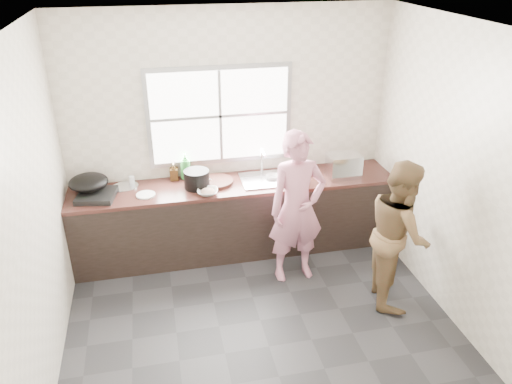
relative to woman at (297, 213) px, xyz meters
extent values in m
cube|color=#262628|center=(-0.53, -0.65, -0.77)|extent=(3.60, 3.20, 0.01)
cube|color=silver|center=(-0.53, -0.65, 1.94)|extent=(3.60, 3.20, 0.01)
cube|color=beige|center=(-0.53, 0.96, 0.58)|extent=(3.60, 0.01, 2.70)
cube|color=silver|center=(-2.33, -0.65, 0.58)|extent=(0.01, 3.20, 2.70)
cube|color=beige|center=(1.28, -0.65, 0.58)|extent=(0.01, 3.20, 2.70)
cube|color=beige|center=(-0.53, -2.25, 0.58)|extent=(3.60, 0.01, 2.70)
cube|color=black|center=(-0.53, 0.64, -0.36)|extent=(3.60, 0.62, 0.82)
cube|color=#381C17|center=(-0.53, 0.64, 0.07)|extent=(3.60, 0.64, 0.04)
cube|color=silver|center=(-0.18, 0.64, 0.10)|extent=(0.55, 0.45, 0.02)
cylinder|color=silver|center=(-0.18, 0.84, 0.24)|extent=(0.02, 0.02, 0.30)
cube|color=#9EA0A5|center=(-0.63, 0.94, 0.78)|extent=(1.60, 0.05, 1.10)
cube|color=white|center=(-0.63, 0.92, 0.78)|extent=(1.50, 0.01, 1.00)
imported|color=#C3758D|center=(0.00, 0.00, 0.00)|extent=(0.59, 0.41, 1.53)
imported|color=brown|center=(0.86, -0.56, -0.02)|extent=(0.72, 0.84, 1.49)
cylinder|color=black|center=(-0.73, 0.68, 0.11)|extent=(0.47, 0.47, 0.04)
cube|color=silver|center=(-0.90, 0.71, 0.14)|extent=(0.22, 0.16, 0.01)
imported|color=silver|center=(-0.86, 0.43, 0.12)|extent=(0.26, 0.26, 0.05)
imported|color=white|center=(0.12, 0.49, 0.13)|extent=(0.22, 0.22, 0.06)
imported|color=silver|center=(-0.10, 0.66, 0.12)|extent=(0.19, 0.19, 0.06)
cylinder|color=black|center=(-0.95, 0.62, 0.19)|extent=(0.34, 0.34, 0.20)
cylinder|color=silver|center=(-1.50, 0.54, 0.10)|extent=(0.24, 0.24, 0.02)
imported|color=green|center=(-1.05, 0.87, 0.25)|extent=(0.13, 0.13, 0.31)
imported|color=#3D270F|center=(-1.18, 0.87, 0.19)|extent=(0.09, 0.09, 0.18)
imported|color=#441D11|center=(-0.92, 0.71, 0.17)|extent=(0.15, 0.15, 0.16)
cylinder|color=silver|center=(-1.64, 0.87, 0.14)|extent=(0.08, 0.08, 0.09)
cube|color=black|center=(-2.00, 0.59, 0.12)|extent=(0.44, 0.44, 0.06)
ellipsoid|color=black|center=(-2.08, 0.71, 0.23)|extent=(0.41, 0.41, 0.15)
cube|color=silver|center=(0.70, 0.55, 0.23)|extent=(0.36, 0.25, 0.27)
cylinder|color=silver|center=(-1.71, 0.80, 0.10)|extent=(0.28, 0.28, 0.01)
cylinder|color=#ACAFB3|center=(-1.77, 0.77, 0.10)|extent=(0.23, 0.23, 0.01)
camera|label=1|loc=(-1.36, -4.28, 2.48)|focal=35.00mm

